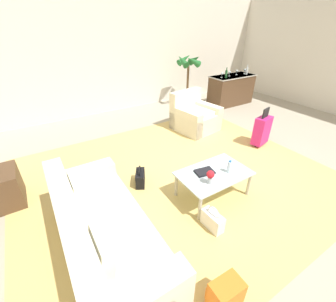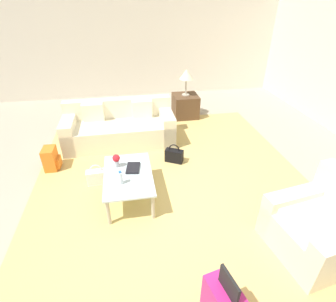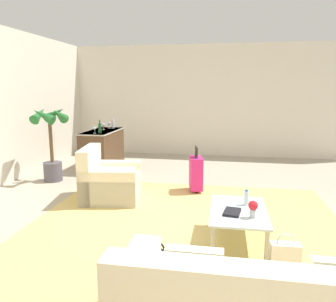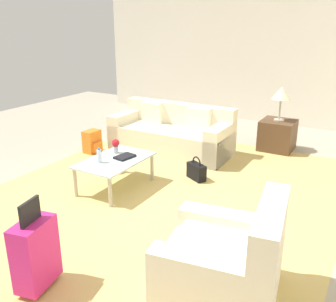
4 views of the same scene
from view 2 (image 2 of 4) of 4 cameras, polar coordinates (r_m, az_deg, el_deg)
ground_plane at (r=3.79m, az=-0.15°, el=-13.07°), size 12.00×12.00×0.00m
wall_left at (r=7.82m, az=-7.06°, el=23.01°), size 0.12×8.00×3.10m
area_rug at (r=4.26m, az=1.13°, el=-7.13°), size 5.20×4.40×0.01m
couch at (r=5.40m, az=-10.48°, el=4.93°), size 0.88×2.13×0.84m
armchair at (r=3.64m, az=30.58°, el=-14.35°), size 1.06×1.07×0.92m
coffee_table at (r=3.82m, az=-8.64°, el=-5.62°), size 1.07×0.68×0.43m
water_bottle at (r=3.57m, az=-10.29°, el=-5.79°), size 0.06×0.06×0.20m
coffee_table_book at (r=3.88m, az=-7.62°, el=-3.67°), size 0.30×0.23×0.03m
flower_vase at (r=3.91m, az=-11.18°, el=-1.84°), size 0.11×0.11×0.21m
side_table at (r=6.50m, az=3.78°, el=9.77°), size 0.58×0.58×0.54m
table_lamp at (r=6.26m, az=4.02°, el=16.15°), size 0.32×0.32×0.61m
handbag_black at (r=4.72m, az=1.34°, el=-0.99°), size 0.28×0.35×0.36m
handbag_white at (r=4.35m, az=-15.20°, el=-5.42°), size 0.16×0.33×0.36m
backpack_orange at (r=4.94m, az=-24.09°, el=-1.58°), size 0.31×0.26×0.40m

